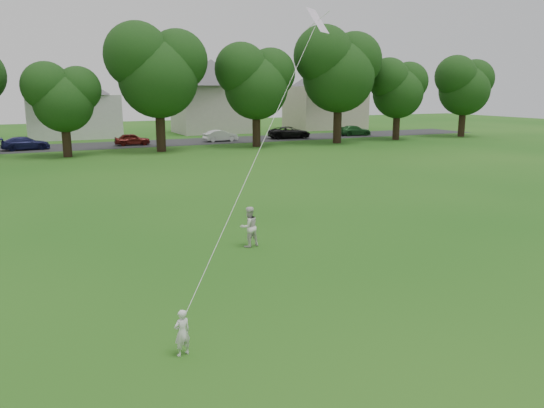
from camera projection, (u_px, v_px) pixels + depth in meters
name	position (u px, v px, depth m)	size (l,w,h in m)	color
ground	(286.00, 317.00, 12.54)	(160.00, 160.00, 0.00)	#185012
street	(85.00, 146.00, 49.67)	(90.00, 7.00, 0.01)	#2D2D30
toddler	(182.00, 333.00, 10.66)	(0.36, 0.24, 0.98)	silver
older_boy	(249.00, 227.00, 18.02)	(0.68, 0.53, 1.40)	silver
kite	(270.00, 127.00, 15.00)	(4.43, 4.58, 13.12)	white
tree_row	(142.00, 74.00, 44.17)	(82.88, 9.46, 11.53)	black
parked_cars	(97.00, 140.00, 49.05)	(64.29, 2.63, 1.28)	black
house_row	(94.00, 93.00, 58.44)	(77.11, 13.81, 10.30)	silver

